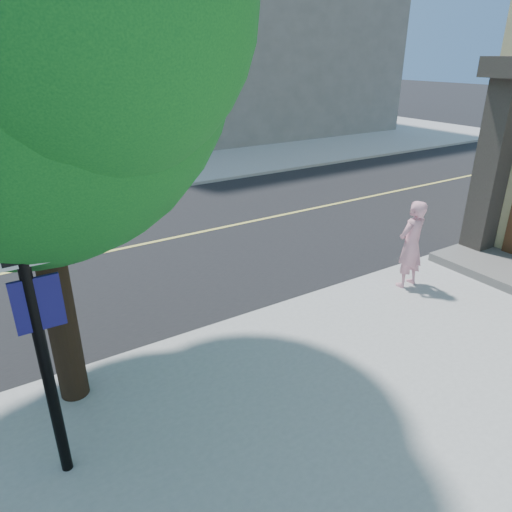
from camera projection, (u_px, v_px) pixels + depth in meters
ground at (32, 389)px, 6.78m from camera, size 140.00×140.00×0.00m
sidewalk_ne at (203, 127)px, 30.03m from camera, size 29.00×25.00×0.12m
filler_ne at (202, 4)px, 27.83m from camera, size 18.00×16.00×14.00m
man_on_phone at (411, 244)px, 9.22m from camera, size 0.68×0.47×1.78m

